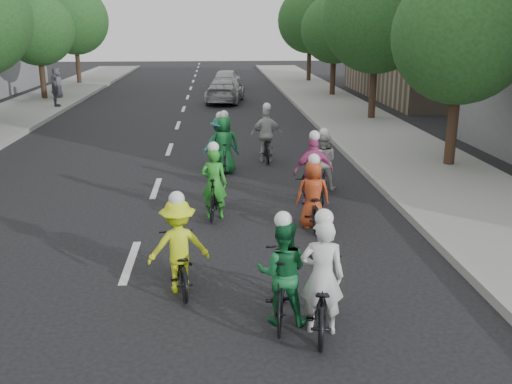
{
  "coord_description": "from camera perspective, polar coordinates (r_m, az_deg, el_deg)",
  "views": [
    {
      "loc": [
        1.64,
        -10.02,
        4.29
      ],
      "look_at": [
        2.44,
        1.08,
        1.0
      ],
      "focal_mm": 40.0,
      "sensor_mm": 36.0,
      "label": 1
    }
  ],
  "objects": [
    {
      "name": "cyclist_5",
      "position": [
        13.07,
        -4.2,
        0.1
      ],
      "size": [
        0.64,
        1.64,
        1.78
      ],
      "rotation": [
        0.0,
        0.0,
        3.02
      ],
      "color": "black",
      "rests_on": "ground"
    },
    {
      "name": "tree_r_3",
      "position": [
        44.2,
        5.43,
        16.71
      ],
      "size": [
        4.8,
        4.8,
        6.93
      ],
      "color": "black",
      "rests_on": "ground"
    },
    {
      "name": "cyclist_1",
      "position": [
        8.54,
        2.6,
        -8.71
      ],
      "size": [
        0.86,
        1.86,
        1.74
      ],
      "rotation": [
        0.0,
        0.0,
        2.99
      ],
      "color": "black",
      "rests_on": "ground"
    },
    {
      "name": "tree_l_5",
      "position": [
        44.13,
        -17.72,
        16.04
      ],
      "size": [
        4.8,
        4.8,
        6.93
      ],
      "color": "black",
      "rests_on": "ground"
    },
    {
      "name": "spectator_1",
      "position": [
        31.64,
        -19.44,
        9.54
      ],
      "size": [
        0.77,
        1.04,
        1.64
      ],
      "primitive_type": "imported",
      "rotation": [
        0.0,
        0.0,
        2.0
      ],
      "color": "#52505E",
      "rests_on": "sidewalk_left"
    },
    {
      "name": "tree_r_0",
      "position": [
        18.1,
        19.83,
        14.51
      ],
      "size": [
        4.0,
        4.0,
        5.97
      ],
      "color": "black",
      "rests_on": "ground"
    },
    {
      "name": "tree_l_4",
      "position": [
        35.41,
        -21.0,
        14.91
      ],
      "size": [
        4.0,
        4.0,
        5.97
      ],
      "color": "black",
      "rests_on": "ground"
    },
    {
      "name": "ground",
      "position": [
        11.02,
        -12.45,
        -6.85
      ],
      "size": [
        120.0,
        120.0,
        0.0
      ],
      "primitive_type": "plane",
      "color": "black",
      "rests_on": "ground"
    },
    {
      "name": "tree_r_1",
      "position": [
        26.6,
        12.0,
        16.63
      ],
      "size": [
        4.8,
        4.8,
        6.93
      ],
      "color": "black",
      "rests_on": "ground"
    },
    {
      "name": "follow_car_lead",
      "position": [
        32.67,
        -3.11,
        10.08
      ],
      "size": [
        2.53,
        4.8,
        1.33
      ],
      "primitive_type": "imported",
      "rotation": [
        0.0,
        0.0,
        2.99
      ],
      "color": "#A1A2A6",
      "rests_on": "ground"
    },
    {
      "name": "cyclist_9",
      "position": [
        17.0,
        -3.16,
        4.26
      ],
      "size": [
        0.85,
        1.54,
        1.87
      ],
      "rotation": [
        0.0,
        0.0,
        3.16
      ],
      "color": "black",
      "rests_on": "ground"
    },
    {
      "name": "spectator_2",
      "position": [
        35.57,
        -19.26,
        10.27
      ],
      "size": [
        0.6,
        0.87,
        1.7
      ],
      "primitive_type": "imported",
      "rotation": [
        0.0,
        0.0,
        1.64
      ],
      "color": "#545563",
      "rests_on": "sidewalk_left"
    },
    {
      "name": "cyclist_8",
      "position": [
        18.49,
        1.05,
        5.12
      ],
      "size": [
        1.03,
        1.79,
        1.89
      ],
      "rotation": [
        0.0,
        0.0,
        3.13
      ],
      "color": "black",
      "rests_on": "ground"
    },
    {
      "name": "cyclist_6",
      "position": [
        15.42,
        6.65,
        2.48
      ],
      "size": [
        0.94,
        1.83,
        1.67
      ],
      "rotation": [
        0.0,
        0.0,
        2.94
      ],
      "color": "black",
      "rests_on": "ground"
    },
    {
      "name": "sidewalk_right",
      "position": [
        21.42,
        13.27,
        4.69
      ],
      "size": [
        4.0,
        80.0,
        0.15
      ],
      "primitive_type": "cube",
      "color": "gray",
      "rests_on": "ground"
    },
    {
      "name": "curb_right",
      "position": [
        20.92,
        8.15,
        4.73
      ],
      "size": [
        0.18,
        80.0,
        0.18
      ],
      "primitive_type": "cube",
      "color": "#999993",
      "rests_on": "ground"
    },
    {
      "name": "tree_r_2",
      "position": [
        35.35,
        7.86,
        15.81
      ],
      "size": [
        4.0,
        4.0,
        5.97
      ],
      "color": "black",
      "rests_on": "ground"
    },
    {
      "name": "follow_car_trail",
      "position": [
        39.49,
        -2.93,
        11.24
      ],
      "size": [
        2.18,
        4.25,
        1.38
      ],
      "primitive_type": "imported",
      "rotation": [
        0.0,
        0.0,
        3.0
      ],
      "color": "silver",
      "rests_on": "ground"
    },
    {
      "name": "cyclist_4",
      "position": [
        12.51,
        5.64,
        -0.88
      ],
      "size": [
        0.74,
        1.83,
        1.65
      ],
      "rotation": [
        0.0,
        0.0,
        3.12
      ],
      "color": "black",
      "rests_on": "ground"
    },
    {
      "name": "cyclist_7",
      "position": [
        17.14,
        -3.55,
        4.37
      ],
      "size": [
        1.15,
        1.67,
        1.81
      ],
      "rotation": [
        0.0,
        0.0,
        3.01
      ],
      "color": "black",
      "rests_on": "ground"
    },
    {
      "name": "bldg_se",
      "position": [
        36.92,
        19.46,
        15.14
      ],
      "size": [
        10.0,
        14.0,
        8.0
      ],
      "primitive_type": "cube",
      "color": "gray",
      "rests_on": "ground"
    },
    {
      "name": "cyclist_3",
      "position": [
        14.0,
        5.71,
        1.45
      ],
      "size": [
        1.06,
        1.73,
        1.86
      ],
      "rotation": [
        0.0,
        0.0,
        3.3
      ],
      "color": "black",
      "rests_on": "ground"
    },
    {
      "name": "cyclist_0",
      "position": [
        8.37,
        6.47,
        -9.81
      ],
      "size": [
        0.92,
        1.9,
        1.87
      ],
      "rotation": [
        0.0,
        0.0,
        2.98
      ],
      "color": "black",
      "rests_on": "ground"
    },
    {
      "name": "cyclist_2",
      "position": [
        9.58,
        -7.7,
        -6.14
      ],
      "size": [
        1.1,
        1.74,
        1.73
      ],
      "rotation": [
        0.0,
        0.0,
        3.31
      ],
      "color": "black",
      "rests_on": "ground"
    }
  ]
}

